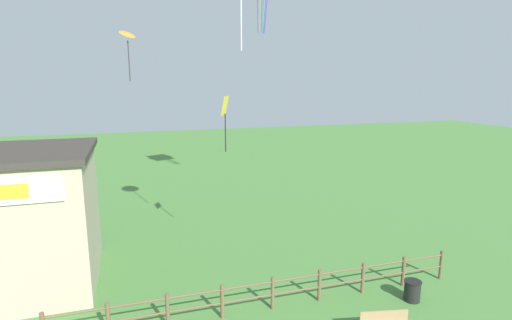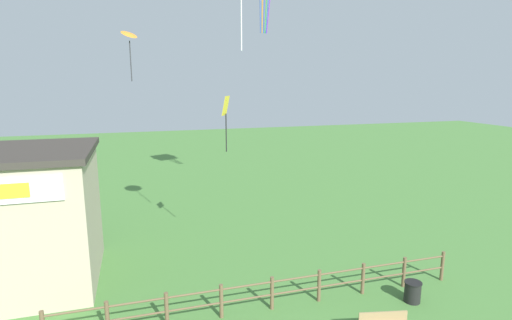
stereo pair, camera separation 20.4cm
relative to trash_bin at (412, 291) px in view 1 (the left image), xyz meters
name	(u,v)px [view 1 (the left image)]	position (x,y,z in m)	size (l,w,h in m)	color
wooden_fence	(273,291)	(-5.20, 1.05, 0.30)	(15.03, 0.14, 1.25)	brown
trash_bin	(412,291)	(0.00, 0.00, 0.00)	(0.64, 0.64, 0.79)	black
kite_orange_delta	(128,37)	(-9.63, 8.63, 9.70)	(1.02, 1.00, 2.35)	orange
kite_yellow_diamond	(225,114)	(-5.78, 5.65, 6.34)	(0.47, 0.63, 2.44)	yellow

